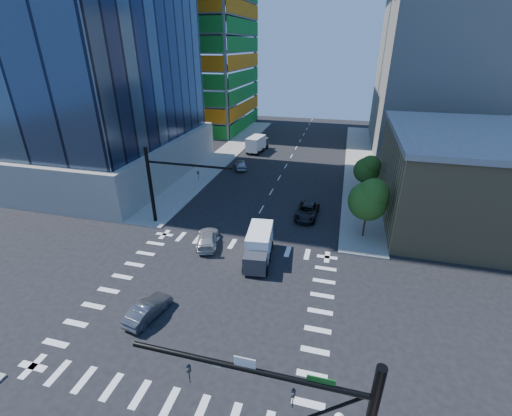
% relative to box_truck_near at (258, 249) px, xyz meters
% --- Properties ---
extents(ground, '(160.00, 160.00, 0.00)m').
position_rel_box_truck_near_xyz_m(ground, '(-2.46, -6.69, -1.31)').
color(ground, black).
rests_on(ground, ground).
extents(road_markings, '(20.00, 20.00, 0.01)m').
position_rel_box_truck_near_xyz_m(road_markings, '(-2.46, -6.69, -1.30)').
color(road_markings, silver).
rests_on(road_markings, ground).
extents(sidewalk_ne, '(5.00, 60.00, 0.15)m').
position_rel_box_truck_near_xyz_m(sidewalk_ne, '(10.04, 33.31, -1.23)').
color(sidewalk_ne, gray).
rests_on(sidewalk_ne, ground).
extents(sidewalk_nw, '(5.00, 60.00, 0.15)m').
position_rel_box_truck_near_xyz_m(sidewalk_nw, '(-14.96, 33.31, -1.23)').
color(sidewalk_nw, gray).
rests_on(sidewalk_nw, ground).
extents(construction_building, '(25.16, 34.50, 70.60)m').
position_rel_box_truck_near_xyz_m(construction_building, '(-29.87, 55.24, 23.30)').
color(construction_building, slate).
rests_on(construction_building, ground).
extents(commercial_building, '(20.50, 22.50, 10.60)m').
position_rel_box_truck_near_xyz_m(commercial_building, '(22.54, 15.31, 4.01)').
color(commercial_building, '#958357').
rests_on(commercial_building, ground).
extents(bg_building_ne, '(24.00, 30.00, 28.00)m').
position_rel_box_truck_near_xyz_m(bg_building_ne, '(24.54, 48.31, 12.69)').
color(bg_building_ne, slate).
rests_on(bg_building_ne, ground).
extents(signal_mast_nw, '(10.20, 0.40, 9.00)m').
position_rel_box_truck_near_xyz_m(signal_mast_nw, '(-12.46, 4.81, 4.19)').
color(signal_mast_nw, black).
rests_on(signal_mast_nw, sidewalk_nw).
extents(tree_south, '(4.16, 4.16, 6.82)m').
position_rel_box_truck_near_xyz_m(tree_south, '(10.17, 7.22, 3.38)').
color(tree_south, '#382316').
rests_on(tree_south, sidewalk_ne).
extents(tree_north, '(3.54, 3.52, 5.78)m').
position_rel_box_truck_near_xyz_m(tree_north, '(10.47, 19.22, 2.68)').
color(tree_north, '#382316').
rests_on(tree_north, sidewalk_ne).
extents(car_nb_far, '(2.73, 5.48, 1.49)m').
position_rel_box_truck_near_xyz_m(car_nb_far, '(3.47, 10.67, -0.56)').
color(car_nb_far, black).
rests_on(car_nb_far, ground).
extents(car_sb_near, '(3.46, 5.46, 1.47)m').
position_rel_box_truck_near_xyz_m(car_sb_near, '(-5.97, 1.59, -0.57)').
color(car_sb_near, '#BBBBBB').
rests_on(car_sb_near, ground).
extents(car_sb_mid, '(3.39, 4.95, 1.56)m').
position_rel_box_truck_near_xyz_m(car_sb_mid, '(-9.69, 25.91, -0.53)').
color(car_sb_mid, '#A6A7AD').
rests_on(car_sb_mid, ground).
extents(car_sb_cross, '(2.30, 4.47, 1.40)m').
position_rel_box_truck_near_xyz_m(car_sb_cross, '(-6.39, -9.62, -0.61)').
color(car_sb_cross, '#505055').
rests_on(car_sb_cross, ground).
extents(box_truck_near, '(3.02, 5.87, 2.96)m').
position_rel_box_truck_near_xyz_m(box_truck_near, '(0.00, 0.00, 0.00)').
color(box_truck_near, black).
rests_on(box_truck_near, ground).
extents(box_truck_far, '(3.34, 6.28, 3.14)m').
position_rel_box_truck_near_xyz_m(box_truck_far, '(-9.50, 36.91, 0.08)').
color(box_truck_far, black).
rests_on(box_truck_far, ground).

